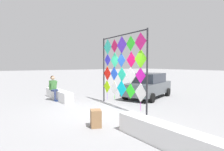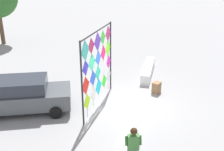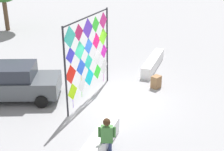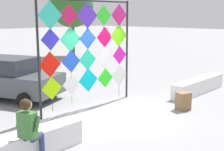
% 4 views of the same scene
% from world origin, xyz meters
% --- Properties ---
extents(ground, '(120.00, 120.00, 0.00)m').
position_xyz_m(ground, '(0.00, 0.00, 0.00)').
color(ground, gray).
extents(plaza_ledge_left, '(3.29, 0.48, 0.56)m').
position_xyz_m(plaza_ledge_left, '(-3.95, -0.49, 0.28)').
color(plaza_ledge_left, white).
rests_on(plaza_ledge_left, ground).
extents(plaza_ledge_right, '(3.29, 0.48, 0.56)m').
position_xyz_m(plaza_ledge_right, '(3.95, -0.49, 0.28)').
color(plaza_ledge_right, white).
rests_on(plaza_ledge_right, ground).
extents(kite_display_rack, '(3.63, 0.31, 3.45)m').
position_xyz_m(kite_display_rack, '(-0.19, 1.28, 2.01)').
color(kite_display_rack, '#232328').
rests_on(kite_display_rack, ground).
extents(seated_vendor, '(0.66, 0.55, 1.41)m').
position_xyz_m(seated_vendor, '(-3.74, -0.83, 0.82)').
color(seated_vendor, navy).
rests_on(seated_vendor, ground).
extents(parked_car, '(2.93, 4.17, 1.49)m').
position_xyz_m(parked_car, '(-1.44, 4.25, 0.76)').
color(parked_car, '#4C5156').
rests_on(parked_car, ground).
extents(cardboard_box_large, '(0.50, 0.46, 0.57)m').
position_xyz_m(cardboard_box_large, '(1.61, -1.17, 0.28)').
color(cardboard_box_large, olive).
rests_on(cardboard_box_large, ground).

